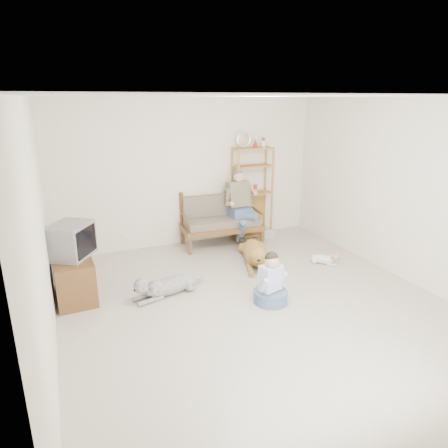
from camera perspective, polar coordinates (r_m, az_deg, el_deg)
name	(u,v)px	position (r m, az deg, el deg)	size (l,w,h in m)	color
floor	(255,305)	(5.54, 4.44, -11.46)	(5.50, 5.50, 0.00)	beige
ceiling	(260,96)	(4.85, 5.22, 17.69)	(5.50, 5.50, 0.00)	silver
wall_back	(189,173)	(7.51, -5.05, 7.25)	(5.00, 5.00, 0.00)	silver
wall_left	(40,234)	(4.49, -24.76, -1.37)	(5.50, 5.50, 0.00)	silver
wall_right	(406,192)	(6.55, 24.60, 4.21)	(5.50, 5.50, 0.00)	silver
loveseat	(221,219)	(7.58, -0.50, 0.68)	(1.55, 0.82, 0.95)	brown
man	(242,212)	(7.48, 2.53, 1.71)	(0.53, 0.76, 1.23)	slate
etagere	(252,192)	(7.88, 4.03, 4.56)	(0.80, 0.35, 2.09)	#B57E39
book_stack	(267,233)	(8.13, 6.20, -1.26)	(0.25, 0.18, 0.16)	beige
tv_stand	(73,278)	(5.96, -20.71, -7.23)	(0.54, 0.92, 0.60)	brown
crt_tv	(71,240)	(5.80, -20.98, -2.20)	(0.69, 0.73, 0.47)	slate
wall_outlet	(125,235)	(7.48, -13.93, -1.57)	(0.12, 0.02, 0.08)	white
golden_retriever	(255,253)	(6.78, 4.38, -4.18)	(0.70, 1.42, 0.45)	#A27838
shaggy_dog	(165,286)	(5.77, -8.47, -8.74)	(1.18, 0.49, 0.36)	silver
terrier	(326,259)	(6.98, 14.37, -4.81)	(0.45, 0.46, 0.22)	white
child	(271,284)	(5.52, 6.68, -8.56)	(0.46, 0.46, 0.73)	slate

